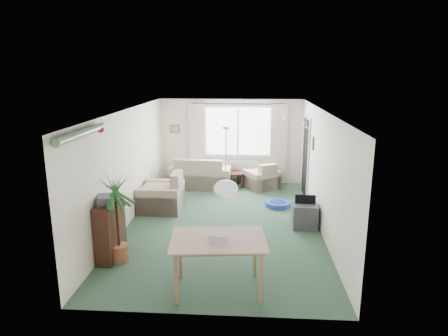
# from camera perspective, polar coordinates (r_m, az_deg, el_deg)

# --- Properties ---
(ground) EXTENTS (6.50, 6.50, 0.00)m
(ground) POSITION_cam_1_polar(r_m,az_deg,el_deg) (8.56, -0.13, -7.98)
(ground) COLOR #2B4835
(window) EXTENTS (1.80, 0.03, 1.30)m
(window) POSITION_cam_1_polar(r_m,az_deg,el_deg) (11.29, 2.00, 5.27)
(window) COLOR white
(curtain_rod) EXTENTS (2.60, 0.03, 0.03)m
(curtain_rod) POSITION_cam_1_polar(r_m,az_deg,el_deg) (11.12, 2.02, 9.14)
(curtain_rod) COLOR black
(curtain_left) EXTENTS (0.45, 0.08, 2.00)m
(curtain_left) POSITION_cam_1_polar(r_m,az_deg,el_deg) (11.32, -3.86, 4.10)
(curtain_left) COLOR beige
(curtain_right) EXTENTS (0.45, 0.08, 2.00)m
(curtain_right) POSITION_cam_1_polar(r_m,az_deg,el_deg) (11.25, 7.85, 3.94)
(curtain_right) COLOR beige
(radiator) EXTENTS (1.20, 0.10, 0.55)m
(radiator) POSITION_cam_1_polar(r_m,az_deg,el_deg) (11.47, 1.95, -0.20)
(radiator) COLOR white
(doorway) EXTENTS (0.03, 0.95, 2.00)m
(doorway) POSITION_cam_1_polar(r_m,az_deg,el_deg) (10.46, 11.62, 1.52)
(doorway) COLOR black
(pendant_lamp) EXTENTS (0.36, 0.36, 0.36)m
(pendant_lamp) POSITION_cam_1_polar(r_m,az_deg,el_deg) (5.89, 0.27, -2.97)
(pendant_lamp) COLOR white
(tinsel_garland) EXTENTS (1.60, 1.60, 0.12)m
(tinsel_garland) POSITION_cam_1_polar(r_m,az_deg,el_deg) (6.21, -19.71, 4.66)
(tinsel_garland) COLOR #196626
(bauble_cluster_a) EXTENTS (0.20, 0.20, 0.20)m
(bauble_cluster_a) POSITION_cam_1_polar(r_m,az_deg,el_deg) (8.91, 8.70, 7.49)
(bauble_cluster_a) COLOR silver
(bauble_cluster_b) EXTENTS (0.20, 0.20, 0.20)m
(bauble_cluster_b) POSITION_cam_1_polar(r_m,az_deg,el_deg) (7.76, 11.64, 6.43)
(bauble_cluster_b) COLOR silver
(wall_picture_back) EXTENTS (0.28, 0.03, 0.22)m
(wall_picture_back) POSITION_cam_1_polar(r_m,az_deg,el_deg) (11.48, -7.05, 5.57)
(wall_picture_back) COLOR brown
(wall_picture_right) EXTENTS (0.03, 0.24, 0.30)m
(wall_picture_right) POSITION_cam_1_polar(r_m,az_deg,el_deg) (9.38, 12.55, 3.50)
(wall_picture_right) COLOR brown
(sofa) EXTENTS (1.73, 0.98, 0.84)m
(sofa) POSITION_cam_1_polar(r_m,az_deg,el_deg) (11.12, -3.39, -0.56)
(sofa) COLOR tan
(sofa) RESTS_ON ground
(armchair_corner) EXTENTS (1.09, 1.08, 0.73)m
(armchair_corner) POSITION_cam_1_polar(r_m,az_deg,el_deg) (11.03, 5.42, -1.03)
(armchair_corner) COLOR beige
(armchair_corner) RESTS_ON ground
(armchair_left) EXTENTS (0.95, 1.00, 0.89)m
(armchair_left) POSITION_cam_1_polar(r_m,az_deg,el_deg) (9.38, -8.98, -3.28)
(armchair_left) COLOR beige
(armchair_left) RESTS_ON ground
(coffee_table) EXTENTS (1.02, 0.73, 0.41)m
(coffee_table) POSITION_cam_1_polar(r_m,az_deg,el_deg) (11.11, 0.23, -1.69)
(coffee_table) COLOR black
(coffee_table) RESTS_ON ground
(photo_frame) EXTENTS (0.12, 0.04, 0.16)m
(photo_frame) POSITION_cam_1_polar(r_m,az_deg,el_deg) (11.03, 0.72, -0.26)
(photo_frame) COLOR brown
(photo_frame) RESTS_ON coffee_table
(bookshelf) EXTENTS (0.29, 0.83, 1.01)m
(bookshelf) POSITION_cam_1_polar(r_m,az_deg,el_deg) (7.22, -15.97, -8.49)
(bookshelf) COLOR black
(bookshelf) RESTS_ON ground
(hifi_box) EXTENTS (0.35, 0.40, 0.14)m
(hifi_box) POSITION_cam_1_polar(r_m,az_deg,el_deg) (6.95, -16.42, -4.36)
(hifi_box) COLOR #38383D
(hifi_box) RESTS_ON bookshelf
(houseplant) EXTENTS (0.74, 0.74, 1.56)m
(houseplant) POSITION_cam_1_polar(r_m,az_deg,el_deg) (6.94, -15.01, -6.91)
(houseplant) COLOR #226534
(houseplant) RESTS_ON ground
(dining_table) EXTENTS (1.35, 0.97, 0.79)m
(dining_table) POSITION_cam_1_polar(r_m,az_deg,el_deg) (6.03, -0.82, -13.69)
(dining_table) COLOR #A18A57
(dining_table) RESTS_ON ground
(gift_box) EXTENTS (0.26, 0.19, 0.12)m
(gift_box) POSITION_cam_1_polar(r_m,az_deg,el_deg) (5.78, -0.85, -9.95)
(gift_box) COLOR #BBB9C5
(gift_box) RESTS_ON dining_table
(tv_cube) EXTENTS (0.52, 0.57, 0.50)m
(tv_cube) POSITION_cam_1_polar(r_m,az_deg,el_deg) (8.50, 11.43, -6.61)
(tv_cube) COLOR #353439
(tv_cube) RESTS_ON ground
(pet_bed) EXTENTS (0.75, 0.75, 0.12)m
(pet_bed) POSITION_cam_1_polar(r_m,az_deg,el_deg) (9.67, 7.68, -5.13)
(pet_bed) COLOR navy
(pet_bed) RESTS_ON ground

